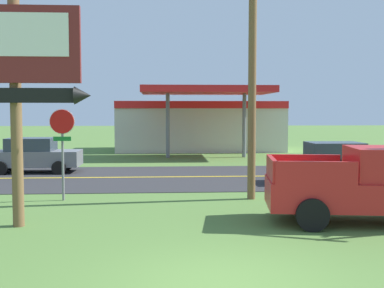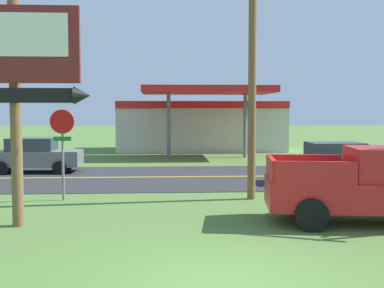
{
  "view_description": "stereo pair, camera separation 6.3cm",
  "coord_description": "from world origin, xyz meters",
  "px_view_note": "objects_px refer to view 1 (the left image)",
  "views": [
    {
      "loc": [
        -0.95,
        -7.63,
        2.87
      ],
      "look_at": [
        0.0,
        8.0,
        1.8
      ],
      "focal_mm": 44.48,
      "sensor_mm": 36.0,
      "label": 1
    },
    {
      "loc": [
        -0.89,
        -7.64,
        2.87
      ],
      "look_at": [
        0.0,
        8.0,
        1.8
      ],
      "focal_mm": 44.48,
      "sensor_mm": 36.0,
      "label": 2
    }
  ],
  "objects_px": {
    "stop_sign": "(62,138)",
    "pickup_red_parked_on_lawn": "(372,186)",
    "gas_station": "(199,124)",
    "car_grey_near_lane": "(34,155)",
    "motel_sign": "(16,68)",
    "car_black_mid_lane": "(331,162)",
    "utility_pole": "(253,41)"
  },
  "relations": [
    {
      "from": "utility_pole",
      "to": "car_black_mid_lane",
      "type": "height_order",
      "value": "utility_pole"
    },
    {
      "from": "car_grey_near_lane",
      "to": "car_black_mid_lane",
      "type": "bearing_deg",
      "value": -17.32
    },
    {
      "from": "gas_station",
      "to": "pickup_red_parked_on_lawn",
      "type": "distance_m",
      "value": 23.61
    },
    {
      "from": "motel_sign",
      "to": "gas_station",
      "type": "height_order",
      "value": "motel_sign"
    },
    {
      "from": "stop_sign",
      "to": "car_grey_near_lane",
      "type": "height_order",
      "value": "stop_sign"
    },
    {
      "from": "gas_station",
      "to": "car_black_mid_lane",
      "type": "bearing_deg",
      "value": -76.23
    },
    {
      "from": "motel_sign",
      "to": "pickup_red_parked_on_lawn",
      "type": "height_order",
      "value": "motel_sign"
    },
    {
      "from": "motel_sign",
      "to": "pickup_red_parked_on_lawn",
      "type": "relative_size",
      "value": 1.05
    },
    {
      "from": "utility_pole",
      "to": "gas_station",
      "type": "height_order",
      "value": "utility_pole"
    },
    {
      "from": "utility_pole",
      "to": "car_black_mid_lane",
      "type": "bearing_deg",
      "value": 40.44
    },
    {
      "from": "utility_pole",
      "to": "car_grey_near_lane",
      "type": "height_order",
      "value": "utility_pole"
    },
    {
      "from": "pickup_red_parked_on_lawn",
      "to": "car_black_mid_lane",
      "type": "relative_size",
      "value": 1.29
    },
    {
      "from": "utility_pole",
      "to": "gas_station",
      "type": "xyz_separation_m",
      "value": [
        -0.2,
        19.89,
        -3.18
      ]
    },
    {
      "from": "stop_sign",
      "to": "pickup_red_parked_on_lawn",
      "type": "bearing_deg",
      "value": -23.01
    },
    {
      "from": "car_black_mid_lane",
      "to": "pickup_red_parked_on_lawn",
      "type": "bearing_deg",
      "value": -101.58
    },
    {
      "from": "utility_pole",
      "to": "gas_station",
      "type": "distance_m",
      "value": 20.14
    },
    {
      "from": "motel_sign",
      "to": "car_grey_near_lane",
      "type": "distance_m",
      "value": 11.5
    },
    {
      "from": "utility_pole",
      "to": "car_black_mid_lane",
      "type": "xyz_separation_m",
      "value": [
        3.87,
        3.3,
        -4.3
      ]
    },
    {
      "from": "stop_sign",
      "to": "gas_station",
      "type": "relative_size",
      "value": 0.25
    },
    {
      "from": "gas_station",
      "to": "car_grey_near_lane",
      "type": "distance_m",
      "value": 15.38
    },
    {
      "from": "car_grey_near_lane",
      "to": "pickup_red_parked_on_lawn",
      "type": "bearing_deg",
      "value": -43.5
    },
    {
      "from": "utility_pole",
      "to": "car_grey_near_lane",
      "type": "relative_size",
      "value": 2.29
    },
    {
      "from": "stop_sign",
      "to": "gas_station",
      "type": "xyz_separation_m",
      "value": [
        5.92,
        19.79,
        -0.08
      ]
    },
    {
      "from": "gas_station",
      "to": "pickup_red_parked_on_lawn",
      "type": "height_order",
      "value": "gas_station"
    },
    {
      "from": "stop_sign",
      "to": "utility_pole",
      "type": "relative_size",
      "value": 0.31
    },
    {
      "from": "stop_sign",
      "to": "car_black_mid_lane",
      "type": "relative_size",
      "value": 0.7
    },
    {
      "from": "gas_station",
      "to": "stop_sign",
      "type": "bearing_deg",
      "value": -106.67
    },
    {
      "from": "stop_sign",
      "to": "pickup_red_parked_on_lawn",
      "type": "relative_size",
      "value": 0.54
    },
    {
      "from": "pickup_red_parked_on_lawn",
      "to": "car_grey_near_lane",
      "type": "height_order",
      "value": "pickup_red_parked_on_lawn"
    },
    {
      "from": "car_black_mid_lane",
      "to": "gas_station",
      "type": "bearing_deg",
      "value": 103.77
    },
    {
      "from": "motel_sign",
      "to": "car_grey_near_lane",
      "type": "xyz_separation_m",
      "value": [
        -2.52,
        10.78,
        -3.09
      ]
    },
    {
      "from": "gas_station",
      "to": "pickup_red_parked_on_lawn",
      "type": "xyz_separation_m",
      "value": [
        2.66,
        -23.43,
        -0.98
      ]
    }
  ]
}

